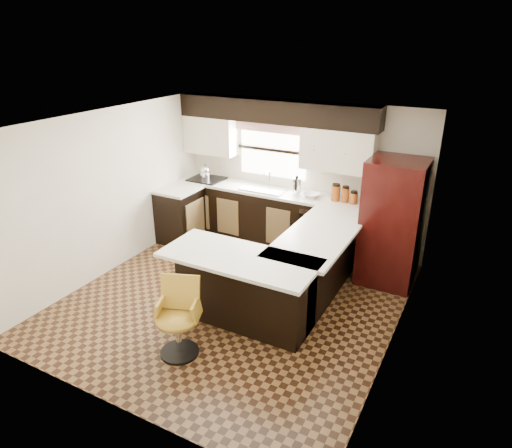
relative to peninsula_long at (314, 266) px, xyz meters
The scene contains 30 objects.
floor 1.18m from the peninsula_long, 145.22° to the right, with size 4.40×4.40×0.00m, color #49301A.
ceiling 2.24m from the peninsula_long, 145.22° to the right, with size 4.40×4.40×0.00m, color silver.
wall_back 1.96m from the peninsula_long, 119.74° to the left, with size 4.40×4.40×0.00m, color beige.
wall_front 3.06m from the peninsula_long, 107.67° to the right, with size 4.40×4.40×0.00m, color beige.
wall_left 3.15m from the peninsula_long, 168.23° to the right, with size 4.40×4.40×0.00m, color beige.
wall_right 1.55m from the peninsula_long, 27.51° to the right, with size 4.40×4.40×0.00m, color beige.
base_cab_back 1.86m from the peninsula_long, 136.64° to the left, with size 3.30×0.60×0.90m, color black.
base_cab_left 2.77m from the peninsula_long, 166.97° to the left, with size 0.60×0.70×0.90m, color black.
counter_back 1.92m from the peninsula_long, 136.64° to the left, with size 3.30×0.60×0.04m, color silver.
counter_left 2.81m from the peninsula_long, 166.97° to the left, with size 0.60×0.70×0.04m, color silver.
soffit 2.60m from the peninsula_long, 132.88° to the left, with size 3.40×0.35×0.36m, color black.
upper_cab_left 3.15m from the peninsula_long, 150.95° to the left, with size 0.94×0.35×0.64m, color beige.
upper_cab_right 1.90m from the peninsula_long, 98.93° to the left, with size 1.14×0.35×0.64m, color beige.
window_pane 2.36m from the peninsula_long, 132.00° to the left, with size 1.20×0.02×0.90m, color white.
valance 2.54m from the peninsula_long, 132.74° to the left, with size 1.30×0.06×0.18m, color #D19B93.
sink 1.95m from the peninsula_long, 138.13° to the left, with size 0.75×0.45×0.03m, color #B2B2B7.
dishwasher 1.05m from the peninsula_long, 109.47° to the left, with size 0.58×0.03×0.78m, color black.
cooktop 2.89m from the peninsula_long, 153.80° to the left, with size 0.58×0.50×0.03m, color black.
peninsula_long is the anchor object (origin of this frame).
peninsula_return 1.11m from the peninsula_long, 118.30° to the right, with size 1.65×0.60×0.90m, color black.
counter_pen_long 0.48m from the peninsula_long, ahead, with size 0.84×1.95×0.04m, color silver.
counter_pen_return 1.29m from the peninsula_long, 117.10° to the right, with size 1.89×0.84×0.04m, color silver.
refrigerator 1.28m from the peninsula_long, 48.75° to the left, with size 0.78×0.75×1.81m, color black.
bar_chair 2.08m from the peninsula_long, 114.80° to the right, with size 0.48×0.48×0.90m, color #B88C27, non-canonical shape.
kettle 2.94m from the peninsula_long, 154.01° to the left, with size 0.19×0.19×0.25m, color silver, non-canonical shape.
percolator 1.65m from the peninsula_long, 123.05° to the left, with size 0.14×0.14×0.28m, color silver.
mixing_bowl 1.49m from the peninsula_long, 114.13° to the left, with size 0.26×0.26×0.06m, color white.
canister_large 1.44m from the peninsula_long, 97.90° to the left, with size 0.14×0.14×0.24m, color #914414.
canister_med 1.43m from the peninsula_long, 91.11° to the left, with size 0.12×0.12×0.23m, color #914414.
canister_small 1.42m from the peninsula_long, 85.14° to the left, with size 0.12×0.12×0.17m, color #914414.
Camera 1 is at (2.77, -4.57, 3.39)m, focal length 32.00 mm.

